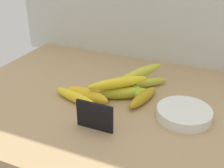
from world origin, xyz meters
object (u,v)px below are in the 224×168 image
object	(u,v)px
banana_5	(76,97)
chalkboard_sign	(95,117)
banana_0	(122,93)
banana_6	(118,83)
banana_1	(87,95)
banana_7	(141,73)
banana_2	(143,97)
banana_3	(131,85)
fruit_bowl	(184,113)
banana_4	(142,84)

from	to	relation	value
banana_5	chalkboard_sign	bearing A→B (deg)	-40.55
banana_0	banana_6	bearing A→B (deg)	-161.29
banana_1	banana_7	world-z (taller)	banana_7
banana_2	banana_3	size ratio (longest dim) A/B	0.88
banana_2	banana_7	size ratio (longest dim) A/B	0.75
banana_0	banana_7	bearing A→B (deg)	75.93
banana_1	fruit_bowl	bearing A→B (deg)	4.49
banana_7	chalkboard_sign	bearing A→B (deg)	-96.30
banana_0	banana_6	size ratio (longest dim) A/B	0.96
banana_0	banana_7	world-z (taller)	banana_7
banana_2	banana_3	world-z (taller)	banana_3
banana_2	banana_4	distance (cm)	10.00
banana_3	banana_4	bearing A→B (deg)	53.58
banana_1	banana_4	size ratio (longest dim) A/B	0.84
banana_3	banana_7	xyz separation A→B (cm)	(1.76, 4.95, 3.07)
chalkboard_sign	banana_6	bearing A→B (deg)	92.17
banana_1	banana_0	bearing A→B (deg)	30.92
fruit_bowl	banana_7	xyz separation A→B (cm)	(-18.56, 14.63, 3.67)
banana_6	banana_0	bearing A→B (deg)	18.71
banana_2	banana_3	distance (cm)	8.48
chalkboard_sign	banana_0	xyz separation A→B (cm)	(0.54, 18.98, -1.83)
banana_1	banana_5	world-z (taller)	banana_1
banana_4	banana_6	bearing A→B (deg)	-115.75
banana_1	banana_3	xyz separation A→B (cm)	(11.01, 12.14, -0.00)
banana_0	banana_4	distance (cm)	10.39
banana_2	banana_7	xyz separation A→B (cm)	(-4.43, 10.72, 3.43)
chalkboard_sign	banana_1	size ratio (longest dim) A/B	0.68
chalkboard_sign	banana_4	world-z (taller)	chalkboard_sign
banana_2	banana_5	world-z (taller)	banana_2
banana_6	chalkboard_sign	bearing A→B (deg)	-87.83
chalkboard_sign	banana_3	xyz separation A→B (cm)	(1.56, 25.14, -1.69)
banana_5	banana_6	bearing A→B (deg)	33.71
banana_1	banana_4	world-z (taller)	banana_1
chalkboard_sign	banana_0	distance (cm)	19.07
chalkboard_sign	banana_5	distance (cm)	16.58
chalkboard_sign	banana_5	xyz separation A→B (cm)	(-12.49, 10.69, -2.13)
banana_3	banana_4	world-z (taller)	banana_3
chalkboard_sign	banana_2	xyz separation A→B (cm)	(7.75, 19.36, -2.06)
chalkboard_sign	banana_3	size ratio (longest dim) A/B	0.62
banana_6	banana_7	world-z (taller)	banana_6
banana_6	banana_7	bearing A→B (deg)	70.75
banana_2	banana_3	bearing A→B (deg)	137.00
chalkboard_sign	banana_5	size ratio (longest dim) A/B	0.60
fruit_bowl	banana_5	xyz separation A→B (cm)	(-34.38, -4.76, 0.17)
banana_3	banana_6	bearing A→B (deg)	-108.99
fruit_bowl	banana_1	distance (cm)	31.43
banana_3	banana_4	xyz separation A→B (cm)	(2.63, 3.56, -0.45)
chalkboard_sign	fruit_bowl	bearing A→B (deg)	35.23
banana_0	banana_2	world-z (taller)	banana_0
banana_2	banana_5	bearing A→B (deg)	-156.81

